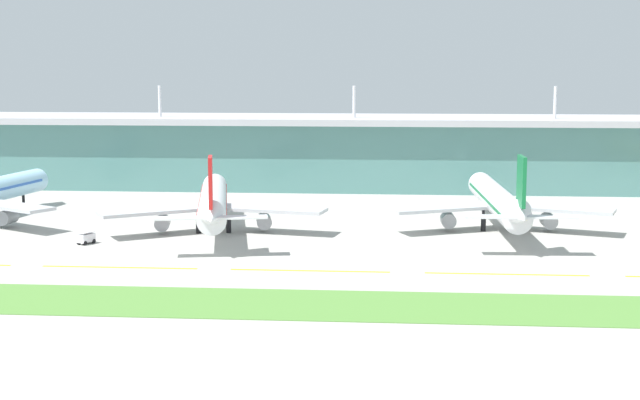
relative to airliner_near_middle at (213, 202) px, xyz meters
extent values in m
plane|color=#A8A59E|center=(27.15, -25.59, -6.45)|extent=(600.00, 600.00, 0.00)
cube|color=slate|center=(27.15, 74.84, 3.02)|extent=(280.00, 28.00, 18.94)
cube|color=#B2B2B7|center=(27.15, 74.84, 13.40)|extent=(288.00, 34.00, 1.80)
cylinder|color=silver|center=(-28.85, 69.24, 18.80)|extent=(0.90, 0.90, 9.00)
cylinder|color=silver|center=(27.15, 69.24, 18.80)|extent=(0.90, 0.90, 9.00)
cylinder|color=silver|center=(83.15, 69.24, 18.80)|extent=(0.90, 0.90, 9.00)
cone|color=#9ED1EA|center=(-51.90, 36.42, 0.05)|extent=(6.05, 4.78, 5.51)
cube|color=#B7BABF|center=(-45.35, -0.42, -1.25)|extent=(24.12, 18.08, 0.70)
cylinder|color=gray|center=(-46.32, 1.19, -4.05)|extent=(3.84, 4.93, 3.20)
cylinder|color=black|center=(-53.29, 27.27, -4.65)|extent=(0.70, 0.70, 3.60)
cylinder|color=white|center=(-0.27, 1.51, 0.05)|extent=(14.88, 51.63, 5.80)
cone|color=white|center=(-5.22, 28.78, 0.05)|extent=(6.13, 4.92, 5.51)
cone|color=white|center=(4.85, -26.74, 1.25)|extent=(6.03, 7.40, 5.72)
cube|color=red|center=(4.67, -25.75, 7.70)|extent=(1.83, 6.42, 9.50)
cube|color=white|center=(-0.66, -27.23, 1.05)|extent=(10.41, 4.93, 0.36)
cube|color=white|center=(10.17, -25.27, 1.05)|extent=(10.41, 4.93, 0.36)
cube|color=#B7BABF|center=(-11.29, -4.98, -1.25)|extent=(23.92, 18.56, 0.70)
cylinder|color=gray|center=(-10.37, -3.35, -4.05)|extent=(3.95, 5.00, 3.20)
cube|color=#B7BABF|center=(12.32, -0.70, -1.25)|extent=(24.88, 11.54, 0.70)
cylinder|color=gray|center=(10.88, 0.50, -4.05)|extent=(3.95, 5.00, 3.20)
cylinder|color=black|center=(-3.71, 20.49, -4.65)|extent=(0.70, 0.70, 3.60)
cylinder|color=black|center=(-2.89, -2.01, -4.65)|extent=(1.10, 1.10, 3.60)
cylinder|color=black|center=(3.41, -0.87, -4.65)|extent=(1.10, 1.10, 3.60)
cube|color=red|center=(-0.27, 1.51, 0.45)|extent=(14.00, 46.58, 0.60)
cylinder|color=silver|center=(61.09, 8.53, 0.05)|extent=(8.16, 53.70, 5.80)
cone|color=silver|center=(59.82, 37.25, 0.05)|extent=(5.68, 4.24, 5.51)
cone|color=silver|center=(62.41, -21.18, 1.25)|extent=(5.22, 6.84, 5.72)
cube|color=#146B38|center=(62.37, -20.18, 7.70)|extent=(0.98, 6.42, 9.50)
cube|color=silver|center=(56.89, -20.93, 1.05)|extent=(10.13, 3.64, 0.36)
cube|color=silver|center=(67.88, -20.44, 1.05)|extent=(10.13, 3.64, 0.36)
cube|color=#B7BABF|center=(49.30, 3.58, -1.25)|extent=(24.66, 16.15, 0.70)
cylinder|color=gray|center=(50.43, 5.08, -4.05)|extent=(3.40, 4.64, 3.20)
cube|color=#B7BABF|center=(73.28, 4.64, -1.25)|extent=(24.89, 14.41, 0.70)
cylinder|color=gray|center=(72.01, 6.03, -4.05)|extent=(3.40, 4.64, 3.20)
cylinder|color=black|center=(60.20, 28.57, -4.65)|extent=(0.70, 0.70, 3.60)
cylinder|color=black|center=(58.03, 5.39, -4.65)|extent=(1.10, 1.10, 3.60)
cylinder|color=black|center=(64.42, 5.68, -4.65)|extent=(1.10, 1.10, 3.60)
cube|color=#146B38|center=(61.09, 8.53, 0.45)|extent=(7.97, 48.35, 0.60)
cube|color=yellow|center=(-9.85, -36.35, -6.43)|extent=(28.00, 0.70, 0.04)
cube|color=yellow|center=(24.15, -36.35, -6.43)|extent=(28.00, 0.70, 0.04)
cube|color=yellow|center=(58.15, -36.35, -6.43)|extent=(28.00, 0.70, 0.04)
cube|color=#518438|center=(27.15, -59.39, -6.40)|extent=(300.00, 18.00, 0.10)
cube|color=silver|center=(-22.91, -15.58, -5.20)|extent=(3.09, 4.02, 1.60)
cube|color=silver|center=(-22.91, -15.58, -4.05)|extent=(2.94, 3.69, 0.16)
cylinder|color=black|center=(-23.15, -14.10, -6.00)|extent=(0.68, 0.96, 0.90)
cylinder|color=black|center=(-21.66, -14.75, -6.00)|extent=(0.68, 0.96, 0.90)
cylinder|color=black|center=(-24.15, -16.42, -6.00)|extent=(0.68, 0.96, 0.90)
cylinder|color=black|center=(-22.67, -17.06, -6.00)|extent=(0.68, 0.96, 0.90)
camera|label=1|loc=(38.59, -194.16, 29.39)|focal=52.06mm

